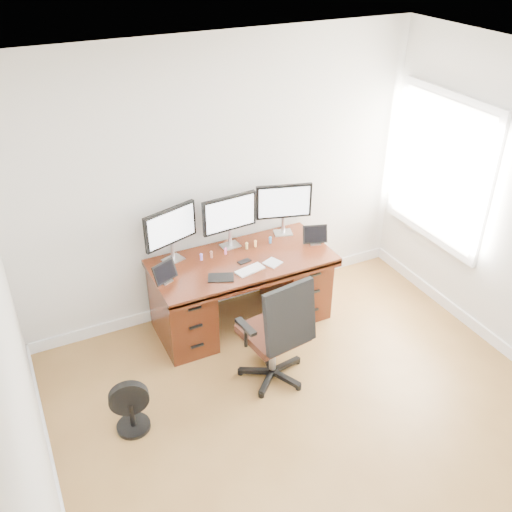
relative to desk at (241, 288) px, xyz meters
name	(u,v)px	position (x,y,z in m)	size (l,w,h in m)	color
ground	(342,455)	(0.00, -1.83, -0.40)	(4.50, 4.50, 0.00)	olive
back_wall	(221,182)	(0.00, 0.42, 0.95)	(4.00, 0.10, 2.70)	silver
desk	(241,288)	(0.00, 0.00, 0.00)	(1.70, 0.80, 0.75)	#451B0D
office_chair	(276,348)	(-0.07, -0.88, -0.05)	(0.64, 0.64, 1.07)	black
floor_fan	(131,408)	(-1.35, -0.87, -0.18)	(0.32, 0.27, 0.46)	black
monitor_left	(171,228)	(-0.58, 0.24, 0.68)	(0.53, 0.21, 0.53)	silver
monitor_center	(230,215)	(0.00, 0.24, 0.68)	(0.55, 0.15, 0.53)	silver
monitor_right	(284,203)	(0.58, 0.24, 0.68)	(0.54, 0.19, 0.53)	silver
tablet_left	(165,274)	(-0.76, -0.08, 0.43)	(0.25, 0.16, 0.19)	silver
tablet_right	(315,236)	(0.76, -0.08, 0.43)	(0.25, 0.14, 0.19)	silver
keyboard	(250,270)	(-0.02, -0.24, 0.36)	(0.27, 0.11, 0.01)	silver
trackpad	(273,263)	(0.22, -0.22, 0.35)	(0.14, 0.14, 0.01)	silver
drawing_tablet	(221,278)	(-0.30, -0.24, 0.35)	(0.23, 0.14, 0.01)	black
phone	(244,261)	(0.00, -0.08, 0.35)	(0.12, 0.06, 0.01)	black
figurine_purple	(201,256)	(-0.35, 0.12, 0.39)	(0.03, 0.03, 0.07)	#876AD7
figurine_brown	(211,254)	(-0.25, 0.12, 0.39)	(0.03, 0.03, 0.07)	#935946
figurine_pink	(225,250)	(-0.10, 0.12, 0.39)	(0.03, 0.03, 0.07)	pink
figurine_yellow	(247,245)	(0.12, 0.12, 0.39)	(0.03, 0.03, 0.07)	#E4C96C
figurine_orange	(255,243)	(0.21, 0.12, 0.39)	(0.03, 0.03, 0.07)	#EAAE58
figurine_blue	(270,239)	(0.37, 0.12, 0.39)	(0.03, 0.03, 0.07)	#4F95E3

